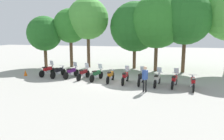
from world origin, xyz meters
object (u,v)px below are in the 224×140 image
(motorcycle_9, at_px, (174,80))
(person_0, at_px, (145,77))
(motorcycle_1, at_px, (58,72))
(motorcycle_2, at_px, (71,72))
(tree_3, at_px, (135,27))
(motorcycle_4, at_px, (97,74))
(motorcycle_5, at_px, (110,76))
(tree_1, at_px, (70,26))
(motorcycle_7, at_px, (141,78))
(motorcycle_3, at_px, (84,73))
(motorcycle_0, at_px, (48,70))
(motorcycle_10, at_px, (193,83))
(motorcycle_8, at_px, (157,79))
(tree_4, at_px, (157,22))
(tree_0, at_px, (44,34))
(traffic_cone, at_px, (25,73))
(tree_5, at_px, (186,19))
(tree_2, at_px, (88,19))
(motorcycle_6, at_px, (125,77))

(motorcycle_9, xyz_separation_m, person_0, (-2.08, -1.90, 0.56))
(motorcycle_1, distance_m, motorcycle_2, 1.27)
(person_0, height_order, tree_3, tree_3)
(motorcycle_1, bearing_deg, motorcycle_4, -87.33)
(motorcycle_5, xyz_separation_m, tree_1, (-6.14, 6.44, 4.20))
(motorcycle_1, relative_size, motorcycle_7, 0.99)
(tree_3, bearing_deg, motorcycle_3, -119.31)
(motorcycle_0, relative_size, motorcycle_10, 0.99)
(motorcycle_5, xyz_separation_m, motorcycle_9, (5.09, -0.60, 0.01))
(tree_1, bearing_deg, motorcycle_0, -92.23)
(motorcycle_8, height_order, motorcycle_9, same)
(tree_4, bearing_deg, motorcycle_2, -145.09)
(motorcycle_1, distance_m, tree_0, 6.97)
(motorcycle_4, height_order, tree_3, tree_3)
(tree_3, bearing_deg, traffic_cone, -146.49)
(motorcycle_7, bearing_deg, tree_5, -25.68)
(traffic_cone, bearing_deg, tree_0, 96.41)
(motorcycle_4, height_order, traffic_cone, motorcycle_4)
(motorcycle_0, distance_m, motorcycle_8, 10.30)
(tree_0, bearing_deg, motorcycle_10, -23.33)
(motorcycle_1, distance_m, motorcycle_4, 3.85)
(tree_0, bearing_deg, person_0, -34.02)
(tree_0, distance_m, tree_1, 3.05)
(motorcycle_0, relative_size, tree_4, 0.28)
(motorcycle_8, relative_size, tree_2, 0.28)
(motorcycle_1, height_order, motorcycle_10, same)
(motorcycle_2, bearing_deg, person_0, -102.86)
(motorcycle_1, distance_m, motorcycle_5, 5.14)
(motorcycle_0, bearing_deg, motorcycle_8, -87.98)
(motorcycle_6, relative_size, tree_0, 0.38)
(motorcycle_4, relative_size, motorcycle_9, 1.00)
(motorcycle_4, bearing_deg, tree_2, 37.28)
(motorcycle_6, relative_size, motorcycle_7, 1.00)
(person_0, distance_m, tree_5, 9.84)
(motorcycle_5, xyz_separation_m, motorcycle_7, (2.54, -0.34, 0.01))
(tree_3, bearing_deg, motorcycle_8, -70.24)
(motorcycle_2, distance_m, motorcycle_7, 6.45)
(motorcycle_3, xyz_separation_m, tree_2, (-1.54, 6.03, 4.95))
(motorcycle_10, distance_m, tree_2, 13.80)
(motorcycle_2, xyz_separation_m, motorcycle_9, (8.89, -1.43, 0.00))
(tree_1, bearing_deg, motorcycle_9, -32.10)
(tree_2, bearing_deg, motorcycle_7, -46.12)
(motorcycle_3, bearing_deg, tree_1, 41.43)
(motorcycle_3, distance_m, traffic_cone, 5.86)
(traffic_cone, bearing_deg, motorcycle_3, -2.03)
(motorcycle_1, relative_size, tree_0, 0.37)
(motorcycle_3, xyz_separation_m, tree_4, (6.02, 5.42, 4.56))
(motorcycle_0, xyz_separation_m, tree_1, (0.20, 5.25, 4.19))
(motorcycle_9, xyz_separation_m, motorcycle_10, (1.26, -0.42, -0.01))
(tree_3, bearing_deg, tree_2, -174.80)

